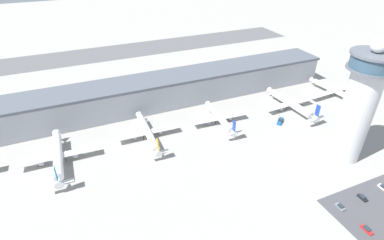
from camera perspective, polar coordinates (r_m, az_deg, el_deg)
ground_plane at (r=148.10m, az=4.78°, el=-8.60°), size 1000.00×1000.00×0.00m
terminal_building at (r=197.14m, az=-4.55°, el=5.78°), size 227.72×25.00×19.09m
runway_strip at (r=306.00m, az=-11.97°, el=12.85°), size 341.58×44.00×0.01m
control_tower at (r=156.76m, az=29.25°, el=2.65°), size 20.22×20.22×60.69m
airplane_gate_bravo at (r=159.73m, az=-24.20°, el=-6.29°), size 37.55×43.34×13.97m
airplane_gate_charlie at (r=164.99m, az=-8.40°, el=-2.32°), size 34.55×41.69×12.22m
airplane_gate_delta at (r=176.87m, az=5.33°, el=0.41°), size 34.06×37.44×12.13m
airplane_gate_echo at (r=200.71m, az=18.30°, el=2.98°), size 34.10×44.25×13.51m
airplane_gate_foxtrot at (r=230.14m, az=25.58°, el=5.03°), size 40.47×44.44×11.60m
service_truck_catering at (r=187.20m, az=26.46°, el=-2.32°), size 3.39×7.69×3.13m
service_truck_fuel at (r=186.64m, az=16.44°, el=-0.18°), size 7.53×6.86×2.74m
car_yellow_taxi at (r=159.96m, az=32.58°, el=-10.74°), size 2.04×4.12×1.50m
car_grey_coupe at (r=150.17m, az=29.72°, el=-12.71°), size 1.94×4.38×1.48m
car_black_suv at (r=137.75m, az=30.36°, el=-17.57°), size 1.82×4.80×1.56m
car_blue_compact at (r=141.73m, az=26.41°, el=-14.59°), size 1.87×4.12×1.55m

